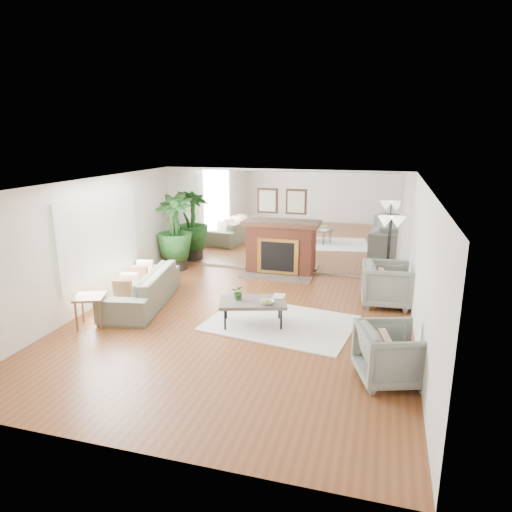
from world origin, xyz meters
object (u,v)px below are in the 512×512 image
(coffee_table, at_px, (253,303))
(armchair_back, at_px, (387,284))
(fireplace, at_px, (279,247))
(armchair_front, at_px, (392,354))
(side_table, at_px, (90,301))
(potted_ficus, at_px, (175,230))
(floor_lamp, at_px, (391,229))
(sofa, at_px, (142,288))

(coffee_table, relative_size, armchair_back, 1.39)
(fireplace, distance_m, armchair_front, 5.19)
(fireplace, relative_size, side_table, 3.20)
(armchair_front, bearing_deg, potted_ficus, 32.55)
(potted_ficus, bearing_deg, fireplace, 7.46)
(armchair_back, relative_size, side_table, 1.47)
(armchair_front, relative_size, potted_ficus, 0.46)
(fireplace, distance_m, potted_ficus, 2.63)
(armchair_back, relative_size, potted_ficus, 0.50)
(armchair_back, relative_size, armchair_front, 1.08)
(armchair_front, height_order, floor_lamp, floor_lamp)
(armchair_front, height_order, potted_ficus, potted_ficus)
(coffee_table, height_order, side_table, side_table)
(armchair_front, xyz_separation_m, side_table, (-5.07, 0.49, 0.08))
(coffee_table, height_order, armchair_front, armchair_front)
(coffee_table, relative_size, side_table, 2.04)
(sofa, bearing_deg, floor_lamp, 101.30)
(side_table, height_order, potted_ficus, potted_ficus)
(floor_lamp, bearing_deg, armchair_back, -90.56)
(coffee_table, distance_m, armchair_front, 2.68)
(side_table, bearing_deg, potted_ficus, 91.78)
(armchair_back, bearing_deg, side_table, 111.83)
(fireplace, relative_size, sofa, 0.86)
(coffee_table, relative_size, floor_lamp, 0.77)
(side_table, bearing_deg, floor_lamp, 31.55)
(coffee_table, distance_m, sofa, 2.45)
(coffee_table, xyz_separation_m, potted_ficus, (-2.84, 2.85, 0.58))
(coffee_table, xyz_separation_m, armchair_front, (2.34, -1.30, -0.03))
(coffee_table, bearing_deg, fireplace, 94.64)
(armchair_front, distance_m, potted_ficus, 6.67)
(armchair_back, xyz_separation_m, floor_lamp, (0.01, 0.56, 1.01))
(armchair_back, distance_m, floor_lamp, 1.16)
(fireplace, relative_size, potted_ficus, 1.09)
(armchair_back, bearing_deg, coffee_table, 122.06)
(floor_lamp, bearing_deg, coffee_table, -135.11)
(side_table, xyz_separation_m, floor_lamp, (4.99, 3.07, 0.97))
(sofa, relative_size, armchair_back, 2.52)
(sofa, xyz_separation_m, floor_lamp, (4.68, 1.86, 1.09))
(potted_ficus, relative_size, floor_lamp, 1.12)
(sofa, xyz_separation_m, potted_ficus, (-0.43, 2.45, 0.66))
(floor_lamp, bearing_deg, armchair_front, -88.74)
(coffee_table, bearing_deg, armchair_front, -29.10)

